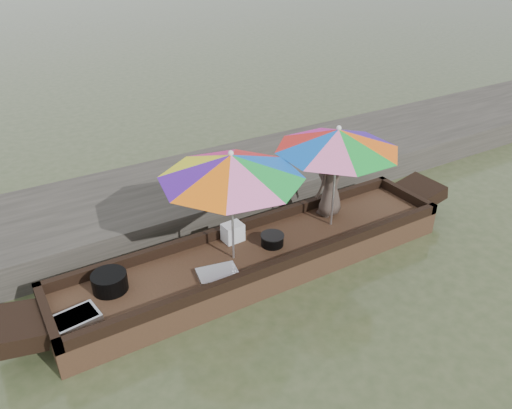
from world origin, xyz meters
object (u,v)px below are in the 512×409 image
cooking_pot (110,282)px  tray_crayfish (76,319)px  vendor (331,182)px  umbrella_stern (335,178)px  charcoal_grill (272,240)px  boat_hull (260,259)px  supply_bag (233,232)px  tray_scallop (218,274)px  umbrella_bow (232,207)px

cooking_pot → tray_crayfish: cooking_pot is taller
vendor → tray_crayfish: bearing=-8.9°
cooking_pot → vendor: bearing=1.4°
umbrella_stern → charcoal_grill: bearing=-179.4°
boat_hull → supply_bag: size_ratio=20.40×
tray_scallop → vendor: bearing=13.4°
tray_crayfish → charcoal_grill: charcoal_grill is taller
cooking_pot → vendor: 3.48m
tray_crayfish → umbrella_stern: (3.80, 0.19, 0.73)m
tray_crayfish → supply_bag: 2.40m
charcoal_grill → vendor: size_ratio=0.29×
cooking_pot → tray_scallop: (1.25, -0.44, -0.08)m
tray_scallop → charcoal_grill: charcoal_grill is taller
cooking_pot → supply_bag: bearing=5.9°
charcoal_grill → supply_bag: supply_bag is taller
tray_crayfish → supply_bag: size_ratio=1.82×
cooking_pot → supply_bag: (1.82, 0.19, 0.02)m
vendor → umbrella_stern: umbrella_stern is taller
tray_scallop → boat_hull: bearing=17.7°
cooking_pot → vendor: size_ratio=0.40×
boat_hull → cooking_pot: 2.06m
cooking_pot → charcoal_grill: cooking_pot is taller
boat_hull → supply_bag: 0.53m
tray_scallop → umbrella_stern: bearing=7.0°
supply_bag → vendor: size_ratio=0.26×
boat_hull → umbrella_bow: (-0.42, 0.00, 0.95)m
supply_bag → vendor: bearing=-3.6°
boat_hull → umbrella_bow: bearing=180.0°
cooking_pot → tray_crayfish: (-0.51, -0.38, -0.07)m
supply_bag → tray_crayfish: bearing=-166.3°
supply_bag → umbrella_bow: umbrella_bow is taller
charcoal_grill → vendor: (1.22, 0.29, 0.46)m
tray_scallop → umbrella_bow: bearing=34.1°
boat_hull → tray_crayfish: size_ratio=11.23×
vendor → umbrella_stern: bearing=42.9°
supply_bag → umbrella_bow: (-0.20, -0.38, 0.65)m
tray_crayfish → tray_scallop: (1.76, -0.06, -0.01)m
vendor → umbrella_stern: size_ratio=0.61×
tray_crayfish → umbrella_bow: 2.26m
umbrella_bow → charcoal_grill: bearing=-0.9°
cooking_pot → charcoal_grill: (2.23, -0.20, -0.04)m
umbrella_bow → umbrella_stern: same height
tray_crayfish → vendor: bearing=6.7°
supply_bag → umbrella_stern: bearing=-14.6°
tray_crayfish → vendor: vendor is taller
boat_hull → vendor: bearing=11.0°
umbrella_bow → umbrella_stern: 1.67m
charcoal_grill → supply_bag: bearing=136.6°
tray_scallop → cooking_pot: bearing=160.5°
cooking_pot → tray_crayfish: bearing=-143.5°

